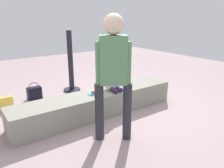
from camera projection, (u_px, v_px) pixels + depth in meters
The scene contains 12 objects.
ground_plane at pixel (98, 113), 3.74m from camera, with size 12.00×12.00×0.00m, color #A58B8E.
concrete_ledge at pixel (98, 103), 3.68m from camera, with size 2.87×0.52×0.38m, color gray.
child_seated at pixel (112, 78), 3.69m from camera, with size 0.28×0.34×0.48m.
adult_standing at pixel (113, 68), 2.69m from camera, with size 0.42×0.35×1.63m.
cake_plate at pixel (94, 93), 3.56m from camera, with size 0.22×0.22×0.07m.
gift_bag at pixel (6, 104), 3.83m from camera, with size 0.23×0.09×0.29m.
railing_post at pixel (71, 68), 4.73m from camera, with size 0.36×0.36×1.31m.
water_bottle_near_gift at pixel (129, 85), 4.96m from camera, with size 0.06×0.06×0.22m.
party_cup_red at pixel (58, 103), 4.06m from camera, with size 0.09×0.09×0.11m, color red.
cake_box_white at pixel (22, 116), 3.52m from camera, with size 0.27×0.30×0.11m, color white.
handbag_black_leather at pixel (34, 93), 4.35m from camera, with size 0.27×0.14×0.35m.
handbag_brown_canvas at pixel (104, 85), 4.86m from camera, with size 0.33×0.14×0.34m.
Camera 1 is at (-1.79, -2.91, 1.60)m, focal length 35.04 mm.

